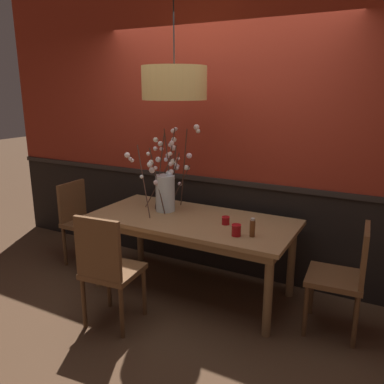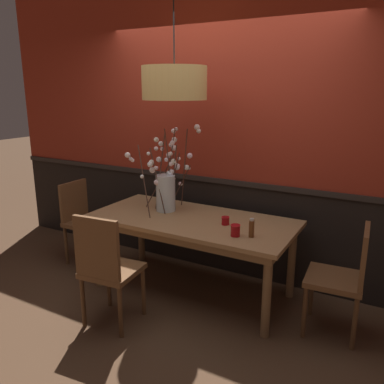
{
  "view_description": "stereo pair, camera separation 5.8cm",
  "coord_description": "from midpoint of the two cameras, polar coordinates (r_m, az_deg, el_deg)",
  "views": [
    {
      "loc": [
        1.62,
        -3.02,
        1.89
      ],
      "look_at": [
        0.0,
        0.0,
        0.99
      ],
      "focal_mm": 36.68,
      "sensor_mm": 36.0,
      "label": 1
    },
    {
      "loc": [
        1.68,
        -2.99,
        1.89
      ],
      "look_at": [
        0.0,
        0.0,
        0.99
      ],
      "focal_mm": 36.68,
      "sensor_mm": 36.0,
      "label": 2
    }
  ],
  "objects": [
    {
      "name": "vase_with_blossoms",
      "position": [
        3.79,
        -4.28,
        0.8
      ],
      "size": [
        0.55,
        0.61,
        0.83
      ],
      "color": "silver",
      "rests_on": "dining_table"
    },
    {
      "name": "ground_plane",
      "position": [
        3.92,
        -0.44,
        -14.11
      ],
      "size": [
        24.0,
        24.0,
        0.0
      ],
      "primitive_type": "plane",
      "color": "#4C3321"
    },
    {
      "name": "dining_table",
      "position": [
        3.64,
        -0.46,
        -5.01
      ],
      "size": [
        1.89,
        0.88,
        0.74
      ],
      "color": "#997047",
      "rests_on": "ground"
    },
    {
      "name": "back_wall",
      "position": [
        4.0,
        3.78,
        8.77
      ],
      "size": [
        5.64,
        0.14,
        2.97
      ],
      "color": "black",
      "rests_on": "ground"
    },
    {
      "name": "candle_holder_nearer_edge",
      "position": [
        3.19,
        5.93,
        -5.53
      ],
      "size": [
        0.08,
        0.08,
        0.1
      ],
      "color": "#9E0F14",
      "rests_on": "dining_table"
    },
    {
      "name": "chair_far_side_left",
      "position": [
        4.54,
        1.39,
        -3.03
      ],
      "size": [
        0.41,
        0.41,
        0.89
      ],
      "color": "brown",
      "rests_on": "ground"
    },
    {
      "name": "chair_head_east_end",
      "position": [
        3.31,
        20.9,
        -10.99
      ],
      "size": [
        0.45,
        0.44,
        0.9
      ],
      "color": "brown",
      "rests_on": "ground"
    },
    {
      "name": "condiment_bottle",
      "position": [
        3.19,
        8.25,
        -5.18
      ],
      "size": [
        0.04,
        0.04,
        0.16
      ],
      "color": "brown",
      "rests_on": "dining_table"
    },
    {
      "name": "chair_far_side_right",
      "position": [
        4.32,
        8.99,
        -3.86
      ],
      "size": [
        0.44,
        0.42,
        0.94
      ],
      "color": "brown",
      "rests_on": "ground"
    },
    {
      "name": "candle_holder_nearer_center",
      "position": [
        3.45,
        4.43,
        -4.14
      ],
      "size": [
        0.07,
        0.07,
        0.07
      ],
      "color": "#9E0F14",
      "rests_on": "dining_table"
    },
    {
      "name": "chair_head_west_end",
      "position": [
        4.5,
        -16.16,
        -3.65
      ],
      "size": [
        0.42,
        0.41,
        0.91
      ],
      "color": "brown",
      "rests_on": "ground"
    },
    {
      "name": "pendant_lamp",
      "position": [
        3.47,
        -3.08,
        15.54
      ],
      "size": [
        0.56,
        0.56,
        1.17
      ],
      "color": "tan"
    },
    {
      "name": "chair_near_side_left",
      "position": [
        3.23,
        -12.72,
        -10.47
      ],
      "size": [
        0.45,
        0.45,
        0.96
      ],
      "color": "brown",
      "rests_on": "ground"
    }
  ]
}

